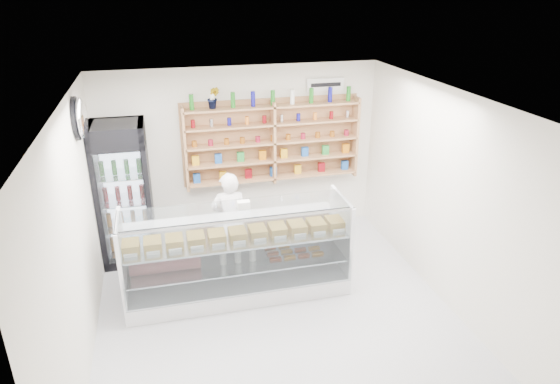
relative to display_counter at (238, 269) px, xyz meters
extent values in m
plane|color=#B2B2B7|center=(0.40, -0.67, -0.36)|extent=(5.00, 5.00, 0.00)
plane|color=white|center=(0.40, -0.67, 2.44)|extent=(5.00, 5.00, 0.00)
plane|color=silver|center=(0.40, 1.83, 1.04)|extent=(4.50, 0.00, 4.50)
plane|color=silver|center=(0.40, -3.17, 1.04)|extent=(4.50, 0.00, 4.50)
plane|color=silver|center=(-1.85, -0.67, 1.04)|extent=(0.00, 5.00, 5.00)
plane|color=silver|center=(2.65, -0.67, 1.04)|extent=(0.00, 5.00, 5.00)
cube|color=white|center=(0.00, -0.01, -0.23)|extent=(2.99, 0.85, 0.25)
cube|color=white|center=(0.00, 0.38, 0.20)|extent=(2.99, 0.05, 0.63)
cube|color=silver|center=(0.00, -0.01, 0.15)|extent=(2.87, 0.74, 0.02)
cube|color=silver|center=(0.00, -0.01, 0.52)|extent=(2.93, 0.78, 0.02)
cube|color=silver|center=(0.00, -0.42, 0.41)|extent=(2.93, 0.12, 1.04)
cube|color=silver|center=(0.00, -0.06, 0.94)|extent=(2.93, 0.59, 0.01)
imported|color=white|center=(0.02, 0.73, 0.39)|extent=(0.56, 0.38, 1.49)
cube|color=black|center=(-1.45, 1.34, 0.72)|extent=(0.78, 0.76, 2.15)
cube|color=#280537|center=(-1.44, 0.98, 1.63)|extent=(0.76, 0.04, 0.30)
cube|color=silver|center=(-1.44, 0.97, 0.62)|extent=(0.65, 0.02, 1.70)
cube|color=#A2764C|center=(-0.50, 1.67, 1.23)|extent=(0.04, 0.28, 1.33)
cube|color=#A2764C|center=(0.90, 1.67, 1.23)|extent=(0.04, 0.28, 1.33)
cube|color=#A2764C|center=(2.30, 1.67, 1.23)|extent=(0.04, 0.28, 1.33)
cube|color=#A2764C|center=(0.90, 1.67, 0.64)|extent=(2.80, 0.28, 0.03)
cube|color=#A2764C|center=(0.90, 1.67, 0.94)|extent=(2.80, 0.28, 0.03)
cube|color=#A2764C|center=(0.90, 1.67, 1.24)|extent=(2.80, 0.28, 0.03)
cube|color=#A2764C|center=(0.90, 1.67, 1.54)|extent=(2.80, 0.28, 0.03)
cube|color=#A2764C|center=(0.90, 1.67, 1.82)|extent=(2.80, 0.28, 0.03)
imported|color=#1E6626|center=(-0.02, 1.67, 2.01)|extent=(0.22, 0.19, 0.33)
ellipsoid|color=silver|center=(-1.77, 0.53, 2.09)|extent=(0.15, 0.50, 0.50)
cube|color=white|center=(1.80, 1.80, 2.09)|extent=(0.62, 0.03, 0.20)
camera|label=1|loc=(-0.86, -5.80, 3.64)|focal=32.00mm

